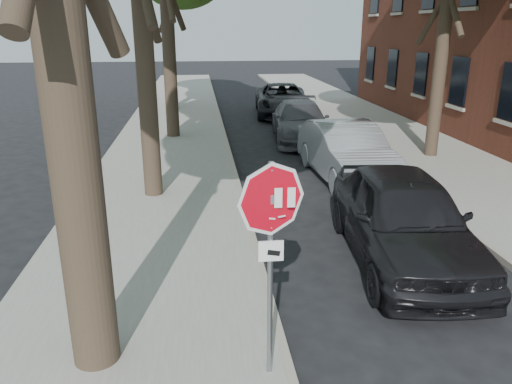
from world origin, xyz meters
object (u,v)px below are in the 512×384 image
car_a (403,217)px  car_d (283,100)px  car_c (300,122)px  stop_sign (271,231)px  car_b (347,152)px

car_a → car_d: car_a is taller
car_a → car_c: (0.20, 10.19, -0.11)m
car_c → car_d: size_ratio=0.91×
stop_sign → car_b: bearing=67.8°
stop_sign → car_a: (2.84, 3.01, -1.13)m
car_b → car_a: bearing=-98.1°
car_b → stop_sign: bearing=-115.1°
stop_sign → car_b: (3.30, 8.08, -1.17)m
car_a → car_b: size_ratio=1.02×
car_a → stop_sign: bearing=-128.4°
car_a → car_d: bearing=93.2°
car_a → car_d: size_ratio=0.90×
stop_sign → car_c: (3.04, 13.20, -1.24)m
stop_sign → car_d: (3.30, 18.75, -1.20)m
stop_sign → car_a: 4.29m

